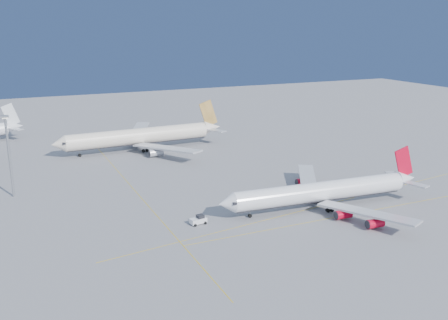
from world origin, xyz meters
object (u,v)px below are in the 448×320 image
airliner_virgin (325,191)px  airliner_etihad (142,136)px  light_mast (9,150)px  pushback_tug (199,220)px

airliner_virgin → airliner_etihad: 87.67m
airliner_etihad → light_mast: light_mast is taller
airliner_etihad → airliner_virgin: bearing=-74.4°
airliner_virgin → light_mast: light_mast is taller
airliner_virgin → pushback_tug: 35.60m
airliner_virgin → airliner_etihad: bearing=112.1°
airliner_etihad → light_mast: (-49.00, -39.40, 8.48)m
airliner_etihad → light_mast: bearing=-143.7°
pushback_tug → light_mast: (-40.91, 40.90, 12.89)m
airliner_virgin → light_mast: size_ratio=2.56×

